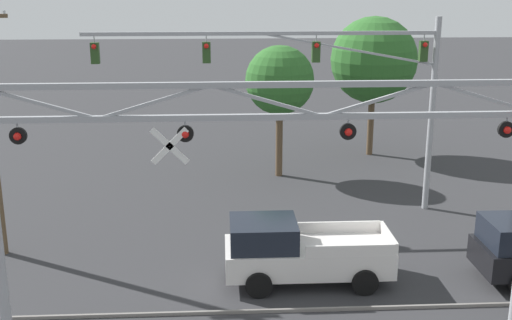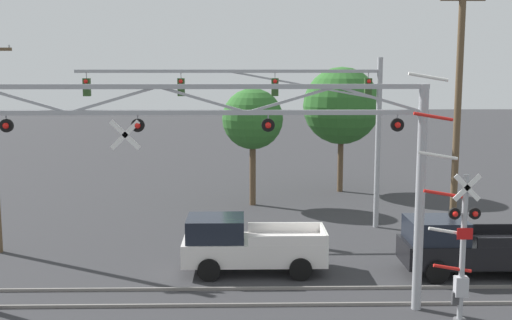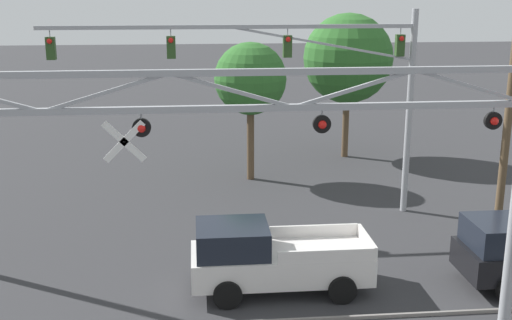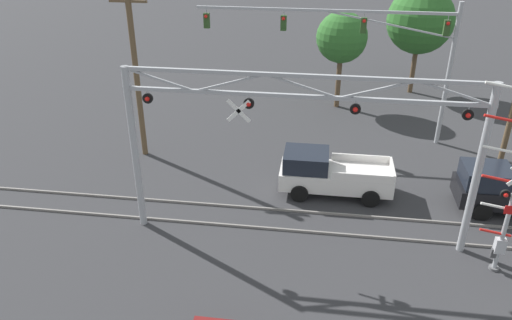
{
  "view_description": "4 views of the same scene",
  "coord_description": "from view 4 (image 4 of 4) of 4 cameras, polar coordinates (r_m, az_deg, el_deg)",
  "views": [
    {
      "loc": [
        -1.05,
        -0.71,
        8.88
      ],
      "look_at": [
        -0.09,
        16.37,
        4.04
      ],
      "focal_mm": 45.0,
      "sensor_mm": 36.0,
      "label": 1
    },
    {
      "loc": [
        1.13,
        -4.79,
        7.22
      ],
      "look_at": [
        1.54,
        14.9,
        4.3
      ],
      "focal_mm": 45.0,
      "sensor_mm": 36.0,
      "label": 2
    },
    {
      "loc": [
        -0.76,
        0.56,
        8.25
      ],
      "look_at": [
        0.73,
        16.02,
        4.08
      ],
      "focal_mm": 45.0,
      "sensor_mm": 36.0,
      "label": 3
    },
    {
      "loc": [
        0.71,
        -2.89,
        11.86
      ],
      "look_at": [
        -1.47,
        12.56,
        3.74
      ],
      "focal_mm": 35.0,
      "sensor_mm": 36.0,
      "label": 4
    }
  ],
  "objects": [
    {
      "name": "crossing_gantry",
      "position": [
        17.93,
        5.02,
        2.93
      ],
      "size": [
        12.87,
        0.3,
        6.69
      ],
      "color": "#9EA0A5",
      "rests_on": "ground_plane"
    },
    {
      "name": "pickup_truck_lead",
      "position": [
        22.7,
        8.34,
        -1.5
      ],
      "size": [
        4.99,
        2.19,
        1.97
      ],
      "color": "silver",
      "rests_on": "ground_plane"
    },
    {
      "name": "rail_track_near",
      "position": [
        20.38,
        4.6,
        -8.05
      ],
      "size": [
        80.0,
        0.08,
        0.1
      ],
      "primitive_type": "cube",
      "color": "gray",
      "rests_on": "ground_plane"
    },
    {
      "name": "background_tree_beyond_span",
      "position": [
        35.53,
        18.27,
        14.91
      ],
      "size": [
        4.37,
        4.37,
        7.13
      ],
      "color": "brown",
      "rests_on": "ground_plane"
    },
    {
      "name": "background_tree_far_left_verge",
      "position": [
        31.72,
        9.78,
        13.61
      ],
      "size": [
        3.13,
        3.13,
        6.06
      ],
      "color": "brown",
      "rests_on": "ground_plane"
    },
    {
      "name": "traffic_signal_span",
      "position": [
        27.0,
        14.11,
        12.77
      ],
      "size": [
        13.32,
        0.39,
        7.55
      ],
      "color": "#9EA0A5",
      "rests_on": "ground_plane"
    },
    {
      "name": "utility_pole_left",
      "position": [
        25.41,
        -13.52,
        9.52
      ],
      "size": [
        1.8,
        0.28,
        8.4
      ],
      "color": "brown",
      "rests_on": "ground_plane"
    },
    {
      "name": "pickup_truck_following",
      "position": [
        23.78,
        26.97,
        -3.05
      ],
      "size": [
        4.93,
        2.19,
        1.97
      ],
      "color": "black",
      "rests_on": "ground_plane"
    },
    {
      "name": "crossing_signal_mast",
      "position": [
        19.13,
        26.5,
        -5.67
      ],
      "size": [
        2.14,
        0.35,
        7.04
      ],
      "color": "#9EA0A5",
      "rests_on": "ground_plane"
    },
    {
      "name": "rail_track_far",
      "position": [
        21.56,
        4.87,
        -5.85
      ],
      "size": [
        80.0,
        0.08,
        0.1
      ],
      "primitive_type": "cube",
      "color": "gray",
      "rests_on": "ground_plane"
    }
  ]
}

